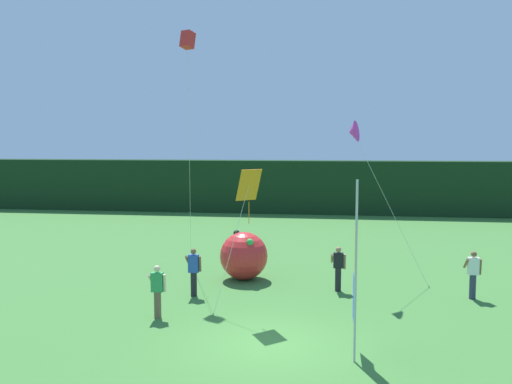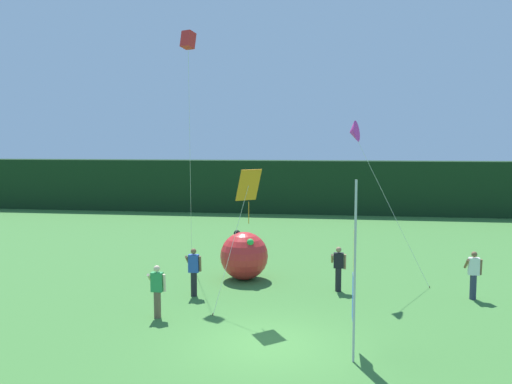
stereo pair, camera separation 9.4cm
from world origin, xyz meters
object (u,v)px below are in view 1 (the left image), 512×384
Objects in this scene: person_mid_field at (473,274)px; inflatable_balloon at (244,256)px; kite_orange_diamond_1 at (248,189)px; kite_red_box_2 at (188,42)px; person_far_right at (157,290)px; person_near_banner at (194,271)px; person_far_left at (338,268)px; banner_flag at (355,273)px; kite_magenta_delta_0 at (353,132)px.

inflatable_balloon reaches higher than person_mid_field.
kite_red_box_2 reaches higher than kite_orange_diamond_1.
kite_red_box_2 is (-0.35, 5.16, 8.50)m from person_far_right.
person_far_right is (-0.51, -2.44, -0.03)m from person_near_banner.
person_far_left is 5.08m from kite_orange_diamond_1.
banner_flag is 6.44m from person_far_right.
person_near_banner is 0.37× the size of kite_orange_diamond_1.
person_far_left is at bearing 175.89° from person_mid_field.
person_far_right is at bearing -110.86° from inflatable_balloon.
kite_red_box_2 is (-6.25, 7.39, 7.21)m from banner_flag.
banner_flag reaches higher than person_near_banner.
person_far_left is 10.46m from kite_red_box_2.
inflatable_balloon is (-8.32, 1.51, 0.06)m from person_mid_field.
kite_red_box_2 is at bearing 107.59° from person_near_banner.
inflatable_balloon is (-3.69, 1.18, 0.08)m from person_far_left.
person_far_left is at bearing 34.17° from person_far_right.
kite_magenta_delta_0 is 5.18m from kite_orange_diamond_1.
inflatable_balloon is at bearing 61.36° from person_near_banner.
person_far_left is (-0.31, 6.02, -1.29)m from banner_flag.
kite_red_box_2 is at bearing 175.15° from inflatable_balloon.
kite_orange_diamond_1 is (0.80, -3.98, 3.02)m from inflatable_balloon.
banner_flag is 12.07m from kite_red_box_2.
person_mid_field is at bearing -4.11° from person_far_left.
kite_magenta_delta_0 reaches higher than person_far_right.
person_far_left is 5.00m from kite_magenta_delta_0.
person_near_banner is at bearing -72.41° from kite_red_box_2.
inflatable_balloon is at bearing 162.31° from person_far_left.
person_near_banner is at bearing -159.99° from kite_magenta_delta_0.
kite_magenta_delta_0 reaches higher than person_near_banner.
person_far_right is at bearing 159.31° from banner_flag.
kite_magenta_delta_0 is (0.48, 0.67, 4.93)m from person_far_left.
banner_flag is at bearing -87.02° from person_far_left.
inflatable_balloon is 0.31× the size of kite_magenta_delta_0.
kite_orange_diamond_1 is at bearing 134.91° from banner_flag.
person_far_right is 4.22m from kite_orange_diamond_1.
banner_flag is at bearing -40.89° from person_near_banner.
inflatable_balloon is at bearing 101.33° from kite_orange_diamond_1.
person_mid_field is at bearing 18.72° from person_far_right.
kite_red_box_2 is (-5.94, 1.37, 8.50)m from person_far_left.
banner_flag is 2.69× the size of person_mid_field.
kite_orange_diamond_1 is (-3.38, -3.47, -1.83)m from kite_magenta_delta_0.
person_near_banner is 5.25m from person_far_left.
person_near_banner is at bearing 139.11° from banner_flag.
banner_flag is 4.89m from kite_orange_diamond_1.
person_near_banner reaches higher than person_far_left.
kite_magenta_delta_0 is at bearing 36.33° from person_far_right.
kite_orange_diamond_1 reaches higher than person_far_left.
kite_red_box_2 reaches higher than kite_magenta_delta_0.
banner_flag is at bearing -91.44° from kite_magenta_delta_0.
person_mid_field is 0.37× the size of kite_orange_diamond_1.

